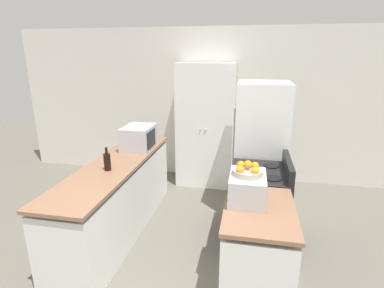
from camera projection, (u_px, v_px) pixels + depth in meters
The scene contains 10 objects.
wall_back at pixel (209, 105), 5.23m from camera, with size 7.00×0.06×2.60m.
counter_left at pixel (118, 198), 3.72m from camera, with size 0.60×2.47×0.92m.
counter_right at pixel (256, 256), 2.67m from camera, with size 0.60×0.89×0.92m.
pantry_cabinet at pixel (206, 125), 5.00m from camera, with size 0.92×0.59×2.04m.
stove at pixel (258, 207), 3.46m from camera, with size 0.66×0.77×1.08m.
refrigerator at pixel (260, 150), 4.08m from camera, with size 0.70×0.75×1.82m.
microwave at pixel (139, 137), 4.09m from camera, with size 0.39×0.51×0.31m.
wine_bottle at pixel (107, 161), 3.33m from camera, with size 0.08×0.08×0.27m.
toaster_oven at pixel (247, 188), 2.63m from camera, with size 0.32×0.43×0.24m.
fruit_bowl at pixel (248, 171), 2.59m from camera, with size 0.26×0.26×0.13m.
Camera 1 is at (0.72, -1.79, 2.17)m, focal length 28.00 mm.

